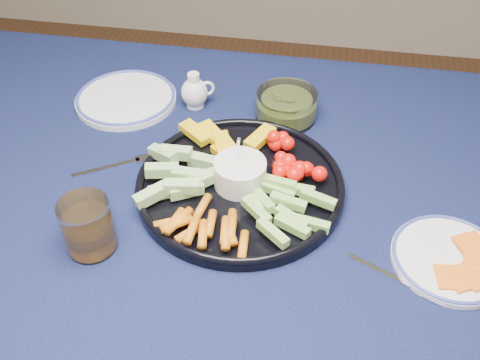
% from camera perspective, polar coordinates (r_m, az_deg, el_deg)
% --- Properties ---
extents(dining_table, '(1.67, 1.07, 0.75)m').
position_cam_1_polar(dining_table, '(1.07, -3.12, -4.73)').
color(dining_table, '#4F301A').
rests_on(dining_table, ground).
extents(crudite_platter, '(0.39, 0.39, 0.13)m').
position_cam_1_polar(crudite_platter, '(1.00, -0.16, -0.18)').
color(crudite_platter, black).
rests_on(crudite_platter, dining_table).
extents(creamer_pitcher, '(0.07, 0.06, 0.08)m').
position_cam_1_polar(creamer_pitcher, '(1.21, -4.84, 9.33)').
color(creamer_pitcher, white).
rests_on(creamer_pitcher, dining_table).
extents(pickle_bowl, '(0.13, 0.13, 0.06)m').
position_cam_1_polar(pickle_bowl, '(1.18, 4.97, 7.79)').
color(pickle_bowl, white).
rests_on(pickle_bowl, dining_table).
extents(cheese_plate, '(0.19, 0.19, 0.02)m').
position_cam_1_polar(cheese_plate, '(0.95, 21.51, -7.67)').
color(cheese_plate, white).
rests_on(cheese_plate, dining_table).
extents(juice_tumbler, '(0.08, 0.08, 0.10)m').
position_cam_1_polar(juice_tumbler, '(0.92, -15.85, -5.04)').
color(juice_tumbler, white).
rests_on(juice_tumbler, dining_table).
extents(fork_left, '(0.14, 0.10, 0.00)m').
position_cam_1_polar(fork_left, '(1.09, -12.69, 1.62)').
color(fork_left, silver).
rests_on(fork_left, dining_table).
extents(fork_right, '(0.15, 0.08, 0.00)m').
position_cam_1_polar(fork_right, '(0.91, 16.99, -10.36)').
color(fork_right, silver).
rests_on(fork_right, dining_table).
extents(side_plate_extra, '(0.23, 0.23, 0.02)m').
position_cam_1_polar(side_plate_extra, '(1.26, -12.06, 8.52)').
color(side_plate_extra, white).
rests_on(side_plate_extra, dining_table).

